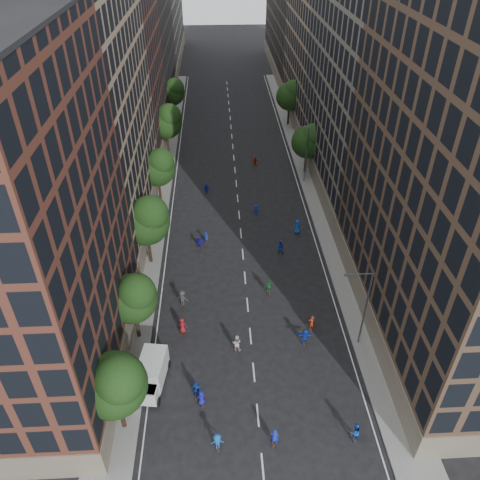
{
  "coord_description": "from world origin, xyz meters",
  "views": [
    {
      "loc": [
        -2.74,
        -18.86,
        35.58
      ],
      "look_at": [
        -0.34,
        27.26,
        2.0
      ],
      "focal_mm": 35.0,
      "sensor_mm": 36.0,
      "label": 1
    }
  ],
  "objects_px": {
    "cargo_van": "(151,374)",
    "streetlamp_near": "(364,305)",
    "streetlamp_far": "(305,151)",
    "skater_2": "(355,432)",
    "skater_1": "(275,437)",
    "skater_0": "(201,398)"
  },
  "relations": [
    {
      "from": "skater_0",
      "to": "cargo_van",
      "type": "bearing_deg",
      "value": -41.99
    },
    {
      "from": "skater_1",
      "to": "skater_2",
      "type": "bearing_deg",
      "value": -164.98
    },
    {
      "from": "skater_0",
      "to": "skater_1",
      "type": "bearing_deg",
      "value": 131.05
    },
    {
      "from": "cargo_van",
      "to": "streetlamp_near",
      "type": "bearing_deg",
      "value": 19.37
    },
    {
      "from": "streetlamp_far",
      "to": "skater_2",
      "type": "relative_size",
      "value": 4.7
    },
    {
      "from": "streetlamp_near",
      "to": "skater_2",
      "type": "height_order",
      "value": "streetlamp_near"
    },
    {
      "from": "streetlamp_far",
      "to": "cargo_van",
      "type": "height_order",
      "value": "streetlamp_far"
    },
    {
      "from": "skater_1",
      "to": "streetlamp_far",
      "type": "bearing_deg",
      "value": -88.29
    },
    {
      "from": "skater_1",
      "to": "skater_2",
      "type": "distance_m",
      "value": 6.52
    },
    {
      "from": "skater_0",
      "to": "skater_2",
      "type": "distance_m",
      "value": 13.0
    },
    {
      "from": "cargo_van",
      "to": "skater_1",
      "type": "xyz_separation_m",
      "value": [
        10.38,
        -6.39,
        -0.45
      ]
    },
    {
      "from": "streetlamp_near",
      "to": "skater_2",
      "type": "bearing_deg",
      "value": -105.36
    },
    {
      "from": "skater_1",
      "to": "skater_0",
      "type": "bearing_deg",
      "value": -20.68
    },
    {
      "from": "streetlamp_near",
      "to": "skater_1",
      "type": "height_order",
      "value": "streetlamp_near"
    },
    {
      "from": "streetlamp_near",
      "to": "skater_1",
      "type": "distance_m",
      "value": 14.41
    },
    {
      "from": "streetlamp_near",
      "to": "skater_1",
      "type": "xyz_separation_m",
      "value": [
        -9.28,
        -10.18,
        -4.22
      ]
    },
    {
      "from": "skater_0",
      "to": "skater_2",
      "type": "bearing_deg",
      "value": 148.06
    },
    {
      "from": "cargo_van",
      "to": "skater_2",
      "type": "xyz_separation_m",
      "value": [
        16.89,
        -6.26,
        -0.43
      ]
    },
    {
      "from": "streetlamp_far",
      "to": "skater_2",
      "type": "distance_m",
      "value": 43.34
    },
    {
      "from": "streetlamp_far",
      "to": "streetlamp_near",
      "type": "bearing_deg",
      "value": -90.0
    },
    {
      "from": "streetlamp_near",
      "to": "streetlamp_far",
      "type": "bearing_deg",
      "value": 90.0
    },
    {
      "from": "streetlamp_far",
      "to": "skater_2",
      "type": "height_order",
      "value": "streetlamp_far"
    }
  ]
}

